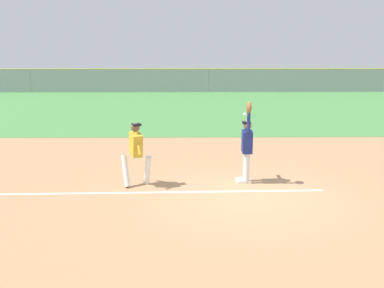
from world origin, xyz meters
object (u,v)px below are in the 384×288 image
at_px(baseball, 245,114).
at_px(parked_car_tan, 186,78).
at_px(fielder, 247,143).
at_px(parked_car_blue, 121,78).
at_px(first_base, 243,180).
at_px(parked_car_white, 317,78).
at_px(parked_car_green, 249,78).
at_px(runner, 136,150).

bearing_deg(baseball, parked_car_tan, 93.60).
relative_size(fielder, parked_car_blue, 0.51).
height_order(first_base, parked_car_blue, parked_car_blue).
bearing_deg(fielder, parked_car_white, -109.03).
bearing_deg(fielder, baseball, 65.40).
distance_m(baseball, parked_car_white, 26.40).
relative_size(baseball, parked_car_green, 0.02).
bearing_deg(runner, parked_car_white, 42.02).
relative_size(parked_car_blue, parked_car_white, 1.00).
height_order(first_base, fielder, fielder).
bearing_deg(parked_car_blue, parked_car_green, -3.86).
xyz_separation_m(fielder, parked_car_white, (8.82, 24.55, -0.45)).
bearing_deg(runner, parked_car_green, 53.23).
height_order(parked_car_blue, parked_car_green, same).
bearing_deg(parked_car_white, parked_car_green, 179.77).
bearing_deg(baseball, parked_car_white, 70.18).
height_order(fielder, parked_car_tan, fielder).
distance_m(fielder, runner, 3.00).
height_order(runner, parked_car_white, runner).
xyz_separation_m(parked_car_green, parked_car_white, (5.44, -0.27, 0.00)).
distance_m(runner, parked_car_green, 25.88).
bearing_deg(parked_car_green, baseball, -100.33).
height_order(fielder, baseball, fielder).
bearing_deg(runner, parked_car_blue, 76.34).
relative_size(first_base, baseball, 5.14).
distance_m(parked_car_blue, parked_car_tan, 5.28).
distance_m(first_base, parked_car_blue, 25.84).
bearing_deg(parked_car_white, baseball, -107.18).
xyz_separation_m(first_base, fielder, (0.06, -0.04, 1.08)).
xyz_separation_m(parked_car_blue, parked_car_green, (10.30, -0.13, 0.00)).
bearing_deg(baseball, first_base, 79.06).
bearing_deg(fielder, parked_car_green, -97.02).
distance_m(parked_car_green, parked_car_white, 5.44).
height_order(first_base, parked_car_green, parked_car_green).
relative_size(baseball, parked_car_white, 0.02).
height_order(fielder, parked_car_blue, fielder).
bearing_deg(runner, first_base, -16.65).
relative_size(first_base, parked_car_blue, 0.08).
xyz_separation_m(parked_car_tan, parked_car_green, (5.05, 0.44, 0.00)).
bearing_deg(parked_car_blue, parked_car_white, -4.61).
xyz_separation_m(fielder, parked_car_tan, (-1.67, 24.38, -0.45)).
bearing_deg(fielder, parked_car_tan, -85.35).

